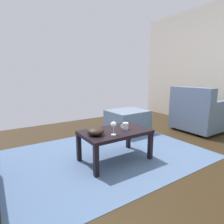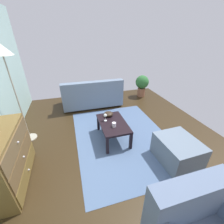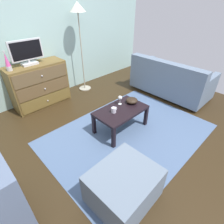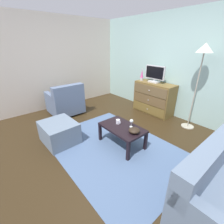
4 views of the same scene
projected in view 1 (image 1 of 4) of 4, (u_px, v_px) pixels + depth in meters
name	position (u px, v px, depth m)	size (l,w,h in m)	color
ground_plane	(128.00, 158.00, 2.52)	(5.69, 4.56, 0.05)	#302312
area_rug	(108.00, 154.00, 2.57)	(2.60, 1.90, 0.01)	#4A6084
coffee_table	(115.00, 135.00, 2.34)	(0.85, 0.52, 0.39)	black
wine_glass	(114.00, 125.00, 2.14)	(0.07, 0.07, 0.16)	silver
mug	(125.00, 126.00, 2.37)	(0.11, 0.08, 0.08)	silver
bowl_decorative	(96.00, 131.00, 2.15)	(0.20, 0.20, 0.09)	black
armchair	(198.00, 113.00, 3.59)	(0.80, 0.82, 0.86)	#332319
ottoman	(127.00, 121.00, 3.55)	(0.70, 0.60, 0.42)	slate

